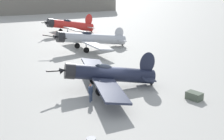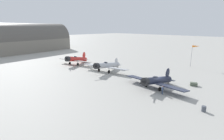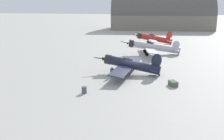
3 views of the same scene
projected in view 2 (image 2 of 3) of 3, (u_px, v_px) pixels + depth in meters
name	position (u px, v px, depth m)	size (l,w,h in m)	color
ground_plane	(157.00, 87.00, 34.70)	(400.00, 400.00, 0.00)	#A8A59E
airplane_foreground	(156.00, 81.00, 34.03)	(13.07, 10.43, 3.41)	#1E2338
airplane_mid_apron	(107.00, 65.00, 46.56)	(13.14, 12.44, 3.09)	#B7BABF
airplane_far_line	(76.00, 59.00, 55.11)	(11.69, 9.97, 3.53)	red
ground_crew_mechanic	(163.00, 89.00, 30.84)	(0.48, 0.45, 1.59)	#384766
equipment_crate	(194.00, 84.00, 35.43)	(1.57, 1.35, 0.66)	#4C5647
fuel_drum	(204.00, 109.00, 24.71)	(0.64, 0.64, 0.80)	#474C56
windsock_mast	(196.00, 47.00, 50.93)	(1.85, 2.20, 6.36)	gray
distant_hangar	(26.00, 41.00, 82.23)	(19.84, 40.65, 14.89)	slate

